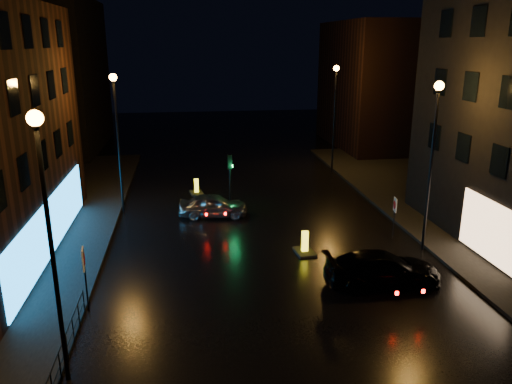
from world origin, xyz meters
TOP-DOWN VIEW (x-y plane):
  - ground at (0.00, 0.00)m, footprint 120.00×120.00m
  - pavement_right at (14.00, 8.00)m, footprint 12.00×44.00m
  - building_far_left at (-16.00, 35.00)m, footprint 8.00×16.00m
  - building_far_right at (15.00, 32.00)m, footprint 8.00×14.00m
  - street_lamp_lnear at (-7.80, -2.00)m, footprint 0.44×0.44m
  - street_lamp_lfar at (-7.80, 14.00)m, footprint 0.44×0.44m
  - street_lamp_rnear at (7.80, 6.00)m, footprint 0.44×0.44m
  - street_lamp_rfar at (7.80, 22.00)m, footprint 0.44×0.44m
  - traffic_signal at (-1.20, 14.00)m, footprint 1.40×2.40m
  - guard_railing at (-8.00, -1.00)m, footprint 0.05×6.04m
  - silver_hatchback at (-2.37, 12.53)m, footprint 4.21×2.01m
  - dark_sedan at (4.29, 2.67)m, footprint 5.09×2.18m
  - bollard_near at (1.79, 6.43)m, footprint 1.00×1.39m
  - bollard_far at (-3.24, 17.40)m, footprint 0.99×1.33m
  - road_sign_left at (-7.90, 2.24)m, footprint 0.15×0.63m
  - road_sign_right at (6.89, 7.63)m, footprint 0.15×0.55m

SIDE VIEW (x-z plane):
  - ground at x=0.00m, z-range 0.00..0.00m
  - pavement_right at x=14.00m, z-range 0.00..0.15m
  - bollard_far at x=-3.24m, z-range -0.30..0.76m
  - bollard_near at x=1.79m, z-range -0.32..0.83m
  - traffic_signal at x=-1.20m, z-range -1.22..2.23m
  - silver_hatchback at x=-2.37m, z-range 0.00..1.39m
  - dark_sedan at x=4.29m, z-range 0.00..1.46m
  - guard_railing at x=-8.00m, z-range 0.24..1.24m
  - road_sign_right at x=6.89m, z-range 0.57..2.84m
  - road_sign_left at x=-7.90m, z-range 0.65..3.26m
  - street_lamp_lnear at x=-7.80m, z-range 1.38..9.75m
  - street_lamp_lfar at x=-7.80m, z-range 1.38..9.75m
  - street_lamp_rnear at x=7.80m, z-range 1.38..9.75m
  - street_lamp_rfar at x=7.80m, z-range 1.38..9.75m
  - building_far_right at x=15.00m, z-range 0.00..12.00m
  - building_far_left at x=-16.00m, z-range 0.00..14.00m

